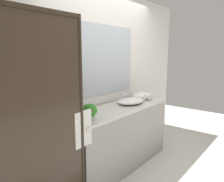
% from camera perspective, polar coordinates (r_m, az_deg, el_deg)
% --- Properties ---
extents(ground_plane, '(8.00, 8.00, 0.00)m').
position_cam_1_polar(ground_plane, '(3.35, 1.74, -19.38)').
color(ground_plane, silver).
extents(wall_back_with_mirror, '(4.40, 0.06, 2.60)m').
position_cam_1_polar(wall_back_with_mirror, '(3.16, -3.07, 3.84)').
color(wall_back_with_mirror, silver).
rests_on(wall_back_with_mirror, ground_plane).
extents(vanity_cabinet, '(1.80, 0.58, 0.90)m').
position_cam_1_polar(vanity_cabinet, '(3.16, 1.64, -12.19)').
color(vanity_cabinet, '#9E9993').
rests_on(vanity_cabinet, ground_plane).
extents(shower_enclosure, '(1.20, 0.59, 2.00)m').
position_cam_1_polar(shower_enclosure, '(2.01, -16.75, -8.51)').
color(shower_enclosure, '#2D2319').
rests_on(shower_enclosure, ground_plane).
extents(sink_basin, '(0.46, 0.35, 0.08)m').
position_cam_1_polar(sink_basin, '(3.21, 5.00, -2.68)').
color(sink_basin, white).
rests_on(sink_basin, vanity_cabinet).
extents(faucet, '(0.17, 0.13, 0.14)m').
position_cam_1_polar(faucet, '(3.31, 2.66, -2.21)').
color(faucet, silver).
rests_on(faucet, vanity_cabinet).
extents(potted_plant, '(0.17, 0.17, 0.19)m').
position_cam_1_polar(potted_plant, '(2.42, -6.06, -5.45)').
color(potted_plant, beige).
rests_on(potted_plant, vanity_cabinet).
extents(soap_dish, '(0.10, 0.07, 0.04)m').
position_cam_1_polar(soap_dish, '(2.86, -4.85, -4.86)').
color(soap_dish, silver).
rests_on(soap_dish, vanity_cabinet).
extents(amenity_bottle_lotion, '(0.03, 0.03, 0.09)m').
position_cam_1_polar(amenity_bottle_lotion, '(2.48, -9.27, -6.51)').
color(amenity_bottle_lotion, silver).
rests_on(amenity_bottle_lotion, vanity_cabinet).
extents(amenity_bottle_body_wash, '(0.03, 0.03, 0.10)m').
position_cam_1_polar(amenity_bottle_body_wash, '(2.79, -7.37, -4.57)').
color(amenity_bottle_body_wash, '#4C7056').
rests_on(amenity_bottle_body_wash, vanity_cabinet).
extents(rolled_towel_near_edge, '(0.13, 0.25, 0.10)m').
position_cam_1_polar(rolled_towel_near_edge, '(3.63, 9.03, -1.21)').
color(rolled_towel_near_edge, white).
rests_on(rolled_towel_near_edge, vanity_cabinet).
extents(rolled_towel_middle, '(0.15, 0.25, 0.11)m').
position_cam_1_polar(rolled_towel_middle, '(3.52, 8.58, -1.44)').
color(rolled_towel_middle, white).
rests_on(rolled_towel_middle, vanity_cabinet).
extents(rolled_towel_far_edge, '(0.14, 0.20, 0.11)m').
position_cam_1_polar(rolled_towel_far_edge, '(3.44, 7.32, -1.70)').
color(rolled_towel_far_edge, white).
rests_on(rolled_towel_far_edge, vanity_cabinet).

